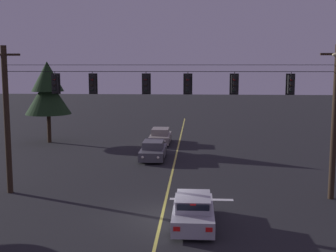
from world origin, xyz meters
The scene contains 14 objects.
ground_plane centered at (0.00, 0.00, 0.00)m, with size 180.00×180.00×0.00m, color black.
lane_centre_stripe centered at (0.00, 9.39, 0.00)m, with size 0.14×60.00×0.01m, color #D1C64C.
stop_bar_paint centered at (1.90, 2.79, 0.00)m, with size 3.40×0.36×0.01m, color silver.
signal_span_assembly centered at (0.00, 3.39, 4.25)m, with size 19.51×0.32×8.19m.
traffic_light_leftmost centered at (-6.07, 3.37, 6.14)m, with size 0.48×0.41×1.22m.
traffic_light_left_inner centered at (-4.01, 3.37, 6.14)m, with size 0.48×0.41×1.22m.
traffic_light_centre centered at (-1.11, 3.37, 6.14)m, with size 0.48×0.41×1.22m.
traffic_light_right_inner centered at (1.12, 3.37, 6.14)m, with size 0.48×0.41×1.22m.
traffic_light_rightmost centered at (3.58, 3.37, 6.14)m, with size 0.48×0.41×1.22m.
traffic_light_far_right centered at (6.51, 3.37, 6.14)m, with size 0.48×0.41×1.22m.
car_waiting_near_lane centered at (1.49, -1.08, 0.65)m, with size 1.80×4.33×1.39m.
car_oncoming_lead centered at (-1.69, 12.98, 0.65)m, with size 1.80×4.42×1.39m.
car_oncoming_trailing centered at (-1.70, 19.82, 0.65)m, with size 1.80×4.42×1.39m.
tree_verge_far centered at (-12.08, 19.71, 4.84)m, with size 4.21×4.21×7.51m.
Camera 1 is at (1.60, -20.22, 7.10)m, focal length 47.36 mm.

